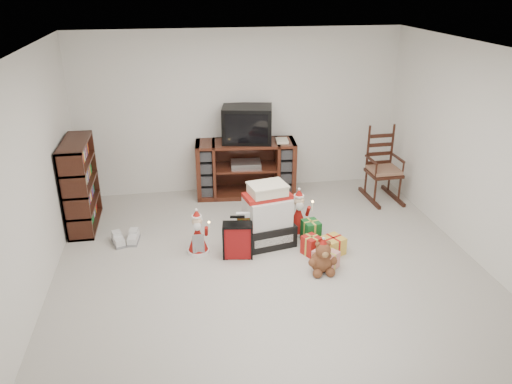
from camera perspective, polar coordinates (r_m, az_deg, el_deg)
room at (r=5.44m, az=1.71°, el=2.62°), size 5.01×5.01×2.51m
tv_stand at (r=7.76m, az=-1.18°, el=2.72°), size 1.56×0.67×0.87m
bookshelf at (r=7.12m, az=-19.40°, el=0.66°), size 0.33×0.99×1.21m
rocking_chair at (r=7.90m, az=14.20°, el=2.10°), size 0.49×0.79×1.17m
gift_pile at (r=6.34m, az=1.29°, el=-3.04°), size 0.72×0.58×0.81m
red_suitcase at (r=6.10m, az=-2.11°, el=-5.53°), size 0.36×0.23×0.52m
stocking at (r=6.19m, az=-1.24°, el=-4.64°), size 0.26×0.13×0.54m
teddy_bear at (r=5.87m, az=7.56°, el=-7.55°), size 0.27×0.24×0.40m
santa_figurine at (r=6.66m, az=4.84°, el=-2.79°), size 0.31×0.30×0.64m
mrs_claus_figurine at (r=6.24m, az=-6.68°, el=-5.02°), size 0.28×0.27×0.58m
sneaker_pair at (r=6.69m, az=-14.65°, el=-5.24°), size 0.38×0.32×0.11m
gift_cluster at (r=6.27m, az=6.79°, el=-5.97°), size 0.52×0.79×0.24m
crt_television at (r=7.56m, az=-1.01°, el=7.77°), size 0.82×0.66×0.54m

